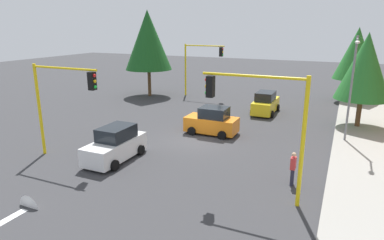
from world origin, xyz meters
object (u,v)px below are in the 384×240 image
at_px(tree_roadside_far, 356,54).
at_px(car_white, 115,145).
at_px(traffic_signal_near_right, 61,94).
at_px(car_yellow, 265,103).
at_px(tree_opposite_side, 148,40).
at_px(traffic_signal_near_left, 261,112).
at_px(tree_roadside_mid, 365,67).
at_px(traffic_signal_far_right, 200,60).
at_px(street_lamp_curbside, 352,79).
at_px(pedestrian_crossing, 293,168).
at_px(car_orange, 212,122).

distance_m(tree_roadside_far, car_white, 26.40).
xyz_separation_m(traffic_signal_near_right, car_yellow, (-15.52, 8.22, -2.99)).
xyz_separation_m(traffic_signal_near_right, tree_opposite_side, (-18.00, -5.33, 2.20)).
height_order(traffic_signal_near_left, tree_roadside_mid, tree_roadside_mid).
xyz_separation_m(traffic_signal_far_right, tree_roadside_far, (-4.00, 15.20, 0.88)).
bearing_deg(street_lamp_curbside, pedestrian_crossing, -16.24).
height_order(tree_roadside_far, car_yellow, tree_roadside_far).
distance_m(traffic_signal_near_right, traffic_signal_far_right, 20.00).
height_order(street_lamp_curbside, car_orange, street_lamp_curbside).
bearing_deg(tree_roadside_mid, car_yellow, -101.57).
xyz_separation_m(traffic_signal_near_right, pedestrian_crossing, (-1.94, 12.63, -2.98)).
xyz_separation_m(traffic_signal_far_right, car_white, (18.96, 2.78, -3.12)).
bearing_deg(tree_roadside_mid, traffic_signal_near_left, -17.08).
bearing_deg(car_orange, traffic_signal_far_right, -153.13).
relative_size(traffic_signal_far_right, tree_opposite_side, 0.61).
bearing_deg(street_lamp_curbside, traffic_signal_near_right, -57.12).
height_order(tree_opposite_side, car_yellow, tree_opposite_side).
bearing_deg(car_yellow, traffic_signal_near_left, 11.46).
xyz_separation_m(tree_opposite_side, pedestrian_crossing, (16.06, 17.97, -5.17)).
distance_m(tree_roadside_far, tree_opposite_side, 21.39).
relative_size(tree_roadside_mid, car_yellow, 1.71).
bearing_deg(tree_roadside_far, tree_opposite_side, -73.69).
bearing_deg(tree_roadside_mid, tree_roadside_far, -177.14).
distance_m(traffic_signal_far_right, tree_opposite_side, 6.03).
bearing_deg(tree_roadside_mid, tree_opposite_side, -100.78).
height_order(tree_roadside_far, pedestrian_crossing, tree_roadside_far).
height_order(car_white, pedestrian_crossing, car_white).
relative_size(traffic_signal_near_left, car_white, 1.36).
xyz_separation_m(car_orange, car_white, (6.96, -3.30, 0.00)).
height_order(traffic_signal_near_left, car_yellow, traffic_signal_near_left).
height_order(traffic_signal_far_right, car_yellow, traffic_signal_far_right).
xyz_separation_m(tree_roadside_mid, tree_opposite_side, (-4.00, -21.00, 1.40)).
bearing_deg(car_white, tree_roadside_mid, 135.10).
bearing_deg(traffic_signal_near_left, car_white, -96.90).
height_order(tree_roadside_far, car_white, tree_roadside_far).
bearing_deg(car_yellow, traffic_signal_near_right, -27.89).
xyz_separation_m(traffic_signal_far_right, street_lamp_curbside, (10.39, 14.90, 0.33)).
bearing_deg(pedestrian_crossing, tree_roadside_mid, 165.88).
height_order(traffic_signal_far_right, car_orange, traffic_signal_far_right).
relative_size(traffic_signal_near_right, traffic_signal_near_left, 0.97).
bearing_deg(tree_roadside_far, traffic_signal_far_right, -75.25).
height_order(car_orange, car_white, same).
relative_size(tree_roadside_mid, car_white, 1.72).
height_order(traffic_signal_far_right, tree_roadside_far, tree_roadside_far).
height_order(traffic_signal_near_right, traffic_signal_far_right, traffic_signal_far_right).
bearing_deg(traffic_signal_far_right, tree_opposite_side, -69.34).
bearing_deg(tree_opposite_side, traffic_signal_near_right, 16.50).
relative_size(street_lamp_curbside, tree_roadside_far, 0.94).
bearing_deg(traffic_signal_near_right, traffic_signal_near_left, 90.00).
bearing_deg(tree_opposite_side, pedestrian_crossing, 48.20).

